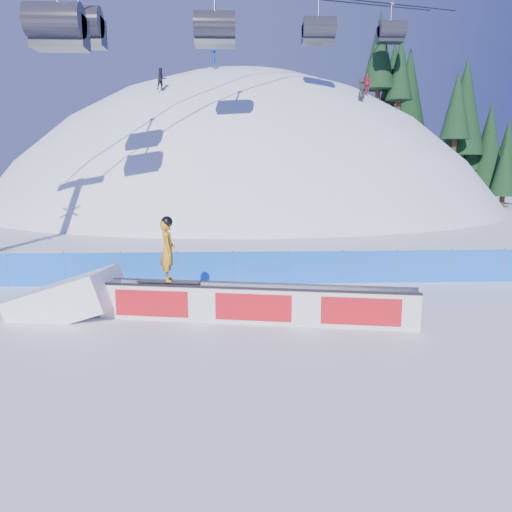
{
  "coord_description": "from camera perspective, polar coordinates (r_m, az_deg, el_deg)",
  "views": [
    {
      "loc": [
        -0.93,
        -13.16,
        4.26
      ],
      "look_at": [
        -0.27,
        2.15,
        1.47
      ],
      "focal_mm": 35.0,
      "sensor_mm": 36.0,
      "label": 1
    }
  ],
  "objects": [
    {
      "name": "rail_box",
      "position": [
        13.76,
        -0.16,
        -5.47
      ],
      "size": [
        8.73,
        2.17,
        1.05
      ],
      "rotation": [
        0.0,
        0.0,
        -0.18
      ],
      "color": "silver",
      "rests_on": "ground"
    },
    {
      "name": "snow_hill",
      "position": [
        59.49,
        -1.45,
        -11.65
      ],
      "size": [
        64.0,
        64.0,
        64.0
      ],
      "color": "white",
      "rests_on": "ground"
    },
    {
      "name": "snowboarder",
      "position": [
        13.97,
        -10.06,
        0.68
      ],
      "size": [
        1.8,
        0.68,
        1.85
      ],
      "rotation": [
        0.0,
        0.0,
        1.73
      ],
      "color": "black",
      "rests_on": "rail_box"
    },
    {
      "name": "ground",
      "position": [
        13.86,
        1.5,
        -7.59
      ],
      "size": [
        160.0,
        160.0,
        0.0
      ],
      "primitive_type": "plane",
      "color": "white",
      "rests_on": "ground"
    },
    {
      "name": "snow_ramp",
      "position": [
        15.6,
        -20.63,
        -6.21
      ],
      "size": [
        3.35,
        2.43,
        1.91
      ],
      "primitive_type": null,
      "rotation": [
        0.0,
        -0.31,
        -0.18
      ],
      "color": "white",
      "rests_on": "ground"
    },
    {
      "name": "treeline",
      "position": [
        60.69,
        21.03,
        14.38
      ],
      "size": [
        18.42,
        11.03,
        18.95
      ],
      "color": "#332014",
      "rests_on": "ground"
    },
    {
      "name": "distant_skiers",
      "position": [
        45.05,
        0.84,
        20.02
      ],
      "size": [
        18.42,
        6.85,
        4.92
      ],
      "color": "black",
      "rests_on": "ground"
    },
    {
      "name": "safety_fence",
      "position": [
        18.06,
        0.52,
        -1.37
      ],
      "size": [
        22.05,
        0.05,
        1.3
      ],
      "color": "blue",
      "rests_on": "ground"
    }
  ]
}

